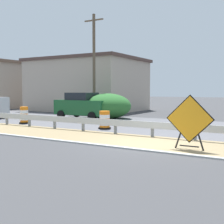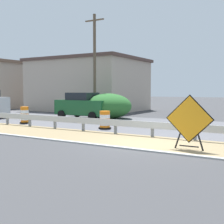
% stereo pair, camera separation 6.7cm
% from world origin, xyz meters
% --- Properties ---
extents(ground_plane, '(160.00, 160.00, 0.00)m').
position_xyz_m(ground_plane, '(0.00, 0.00, 0.00)').
color(ground_plane, '#3D3D3F').
extents(median_dirt_strip, '(3.29, 120.00, 0.01)m').
position_xyz_m(median_dirt_strip, '(0.45, 0.00, 0.00)').
color(median_dirt_strip, '#8E7A56').
rests_on(median_dirt_strip, ground).
extents(far_lane_asphalt, '(8.32, 120.00, 0.00)m').
position_xyz_m(far_lane_asphalt, '(6.25, 0.00, 0.00)').
color(far_lane_asphalt, '#56565B').
rests_on(far_lane_asphalt, ground).
extents(curb_near_edge, '(0.20, 120.00, 0.11)m').
position_xyz_m(curb_near_edge, '(-1.30, 0.00, 0.00)').
color(curb_near_edge, '#ADADA8').
rests_on(curb_near_edge, ground).
extents(guardrail_median, '(0.18, 40.23, 0.71)m').
position_xyz_m(guardrail_median, '(1.85, 1.60, 0.52)').
color(guardrail_median, '#ADB2B7').
rests_on(guardrail_median, ground).
extents(warning_sign_diamond, '(0.07, 1.79, 2.04)m').
position_xyz_m(warning_sign_diamond, '(-0.24, -1.78, 1.07)').
color(warning_sign_diamond, black).
rests_on(warning_sign_diamond, ground).
extents(traffic_barrel_nearest, '(0.72, 0.72, 1.01)m').
position_xyz_m(traffic_barrel_nearest, '(3.14, 4.01, 0.45)').
color(traffic_barrel_nearest, orange).
rests_on(traffic_barrel_nearest, ground).
extents(traffic_barrel_close, '(0.65, 0.65, 1.10)m').
position_xyz_m(traffic_barrel_close, '(2.76, 9.98, 0.50)').
color(traffic_barrel_close, orange).
rests_on(traffic_barrel_close, ground).
extents(car_distant_a, '(2.19, 4.41, 1.99)m').
position_xyz_m(car_distant_a, '(7.42, 8.59, 1.00)').
color(car_distant_a, '#195128').
rests_on(car_distant_a, ground).
extents(roadside_shop_near, '(8.77, 11.26, 5.46)m').
position_xyz_m(roadside_shop_near, '(15.33, 13.75, 2.74)').
color(roadside_shop_near, '#AD9E8E').
rests_on(roadside_shop_near, ground).
extents(utility_pole_near, '(0.24, 1.80, 8.45)m').
position_xyz_m(utility_pole_near, '(9.85, 9.24, 4.38)').
color(utility_pole_near, brown).
rests_on(utility_pole_near, ground).
extents(bush_roadside, '(3.56, 3.56, 1.93)m').
position_xyz_m(bush_roadside, '(8.27, 6.94, 0.96)').
color(bush_roadside, '#286028').
rests_on(bush_roadside, ground).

